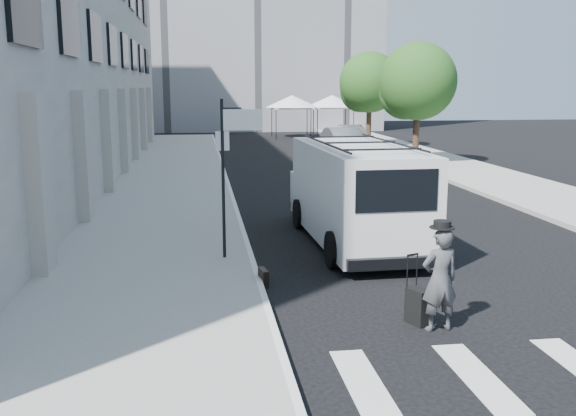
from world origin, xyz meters
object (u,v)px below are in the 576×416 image
object	(u,v)px
parked_car_a	(370,152)
parked_car_c	(354,137)
parked_car_b	(344,142)
businessman	(440,280)
cargo_van	(354,193)
suitcase	(418,306)
briefcase	(263,277)

from	to	relation	value
parked_car_a	parked_car_c	bearing A→B (deg)	72.76
parked_car_b	parked_car_c	size ratio (longest dim) A/B	1.02
parked_car_a	businessman	bearing A→B (deg)	-109.51
parked_car_b	parked_car_c	bearing A→B (deg)	66.40
businessman	cargo_van	bearing A→B (deg)	-97.93
suitcase	parked_car_b	bearing A→B (deg)	57.63
parked_car_c	parked_car_a	bearing A→B (deg)	-94.42
suitcase	parked_car_c	size ratio (longest dim) A/B	0.25
suitcase	cargo_van	xyz separation A→B (m)	(0.27, 5.68, 0.97)
briefcase	parked_car_b	xyz separation A→B (m)	(6.90, 23.19, 0.63)
cargo_van	parked_car_a	distance (m)	14.92
businessman	parked_car_a	size ratio (longest dim) A/B	0.37
parked_car_b	parked_car_c	distance (m)	5.16
briefcase	suitcase	world-z (taller)	suitcase
cargo_van	parked_car_a	xyz separation A→B (m)	(4.27, 14.29, -0.50)
businessman	parked_car_b	bearing A→B (deg)	-106.88
briefcase	parked_car_a	distance (m)	18.86
briefcase	suitcase	size ratio (longest dim) A/B	0.38
cargo_van	suitcase	bearing A→B (deg)	-94.52
parked_car_a	parked_car_c	xyz separation A→B (m)	(1.80, 10.47, -0.09)
parked_car_a	parked_car_c	size ratio (longest dim) A/B	0.96
parked_car_b	briefcase	bearing A→B (deg)	-109.74
businessman	briefcase	xyz separation A→B (m)	(-2.58, 2.75, -0.68)
cargo_van	parked_car_c	bearing A→B (deg)	74.47
businessman	parked_car_b	xyz separation A→B (m)	(4.32, 25.94, -0.06)
businessman	parked_car_c	distance (m)	31.37
cargo_van	parked_car_b	world-z (taller)	cargo_van
cargo_van	businessman	bearing A→B (deg)	-92.26
suitcase	parked_car_a	xyz separation A→B (m)	(4.54, 19.96, 0.47)
suitcase	parked_car_a	distance (m)	20.48
businessman	parked_car_c	size ratio (longest dim) A/B	0.36
suitcase	cargo_van	world-z (taller)	cargo_van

